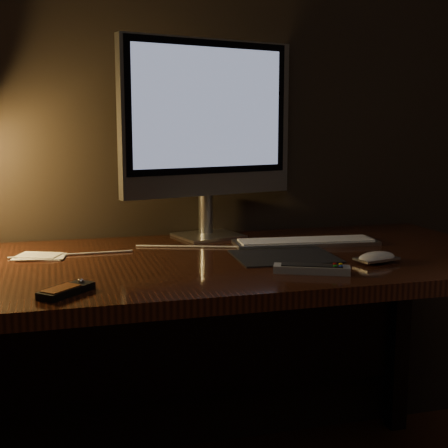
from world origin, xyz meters
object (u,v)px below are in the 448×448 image
object	(u,v)px
monitor	(208,122)
tv_remote	(312,269)
desk	(215,297)
keyboard	(306,242)
mouse	(377,259)
media_remote	(66,290)

from	to	relation	value
monitor	tv_remote	bearing A→B (deg)	-91.71
desk	tv_remote	world-z (taller)	tv_remote
monitor	keyboard	bearing A→B (deg)	-52.71
keyboard	mouse	distance (m)	0.29
monitor	media_remote	size ratio (longest dim) A/B	4.82
monitor	mouse	distance (m)	0.67
tv_remote	desk	bearing A→B (deg)	141.95
keyboard	mouse	size ratio (longest dim) A/B	3.85
media_remote	tv_remote	bearing A→B (deg)	-41.82
desk	mouse	distance (m)	0.46
monitor	tv_remote	world-z (taller)	monitor
desk	keyboard	bearing A→B (deg)	6.70
mouse	media_remote	bearing A→B (deg)	173.57
desk	tv_remote	bearing A→B (deg)	-61.97
mouse	tv_remote	bearing A→B (deg)	-178.22
media_remote	keyboard	bearing A→B (deg)	-17.49
desk	media_remote	size ratio (longest dim) A/B	12.69
keyboard	tv_remote	distance (m)	0.36
keyboard	tv_remote	size ratio (longest dim) A/B	2.31
mouse	desk	bearing A→B (deg)	132.72
monitor	mouse	world-z (taller)	monitor
monitor	keyboard	distance (m)	0.47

